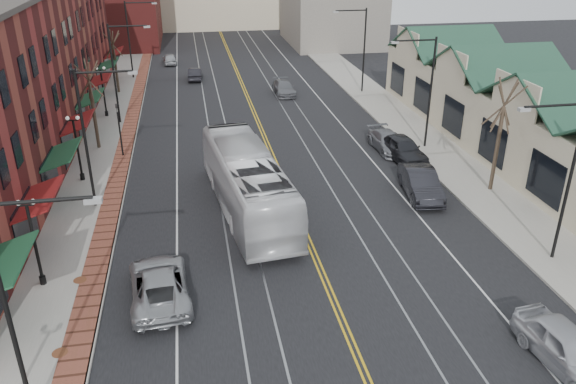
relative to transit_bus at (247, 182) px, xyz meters
name	(u,v)px	position (x,y,z in m)	size (l,w,h in m)	color
ground	(365,374)	(2.71, -14.01, -1.81)	(160.00, 160.00, 0.00)	black
sidewalk_left	(96,180)	(-9.29, 5.99, -1.74)	(4.00, 120.00, 0.15)	gray
sidewalk_right	(442,156)	(14.71, 5.99, -1.74)	(4.00, 120.00, 0.15)	gray
building_right	(524,122)	(20.71, 5.99, 0.49)	(8.00, 36.00, 4.60)	beige
backdrop_right	(331,3)	(17.71, 50.99, 3.69)	(12.00, 16.00, 11.00)	slate
streetlight_l_0	(18,292)	(-8.34, -14.01, 3.21)	(3.33, 0.25, 8.00)	black
streetlight_l_1	(91,125)	(-8.34, 1.99, 3.21)	(3.33, 0.25, 8.00)	black
streetlight_l_2	(118,64)	(-8.34, 17.99, 3.21)	(3.33, 0.25, 8.00)	black
streetlight_l_3	(132,32)	(-8.34, 33.99, 3.21)	(3.33, 0.25, 8.00)	black
streetlight_r_0	(564,166)	(13.76, -8.01, 3.21)	(3.33, 0.25, 8.00)	black
streetlight_r_1	(426,82)	(13.76, 7.99, 3.21)	(3.33, 0.25, 8.00)	black
streetlight_r_2	(360,42)	(13.76, 23.99, 3.21)	(3.33, 0.25, 8.00)	black
lamppost_l_1	(35,245)	(-10.09, -6.01, 0.39)	(0.84, 0.28, 4.27)	black
lamppost_l_2	(78,150)	(-10.09, 5.99, 0.39)	(0.84, 0.28, 4.27)	black
lamppost_l_3	(104,93)	(-10.09, 19.99, 0.39)	(0.84, 0.28, 4.27)	black
tree_left_near	(92,103)	(-9.79, 11.99, 1.70)	(1.78, 1.37, 6.48)	#382B21
tree_left_far	(115,60)	(-9.79, 27.99, 1.46)	(1.66, 1.28, 6.02)	#382B21
tree_right_mid	(499,134)	(15.21, -0.01, 1.94)	(1.90, 1.46, 6.93)	#382B21
manhole_mid	(60,353)	(-8.49, -11.01, -1.65)	(0.60, 0.60, 0.02)	#592D19
manhole_far	(80,280)	(-8.49, -6.01, -1.65)	(0.60, 0.60, 0.02)	#592D19
traffic_signal	(119,126)	(-7.89, 9.99, 0.53)	(0.18, 0.15, 3.80)	black
transit_bus	(247,182)	(0.00, 0.00, 0.00)	(3.05, 13.02, 3.63)	white
parked_suv	(159,284)	(-4.79, -7.91, -1.06)	(2.50, 5.42, 1.51)	#9C9EA3
parked_car_a	(567,348)	(10.21, -14.85, -1.02)	(1.88, 4.67, 1.59)	#B9BAC1
parked_car_b	(421,183)	(10.59, 0.10, -0.98)	(1.77, 5.07, 1.67)	black
parked_car_c	(387,142)	(11.24, 7.96, -1.13)	(1.92, 4.71, 1.37)	slate
parked_car_d	(403,148)	(11.67, 6.01, -0.97)	(2.00, 4.97, 1.69)	black
distant_car_left	(195,74)	(-2.13, 32.28, -1.15)	(1.40, 4.00, 1.32)	black
distant_car_right	(284,88)	(6.38, 24.67, -1.16)	(1.84, 4.52, 1.31)	slate
distant_car_far	(169,59)	(-4.94, 40.76, -1.16)	(1.54, 3.83, 1.31)	#A4A7AB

